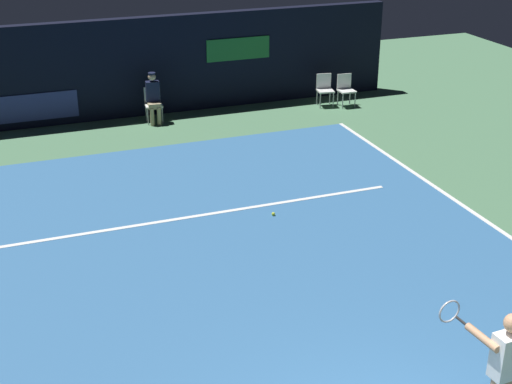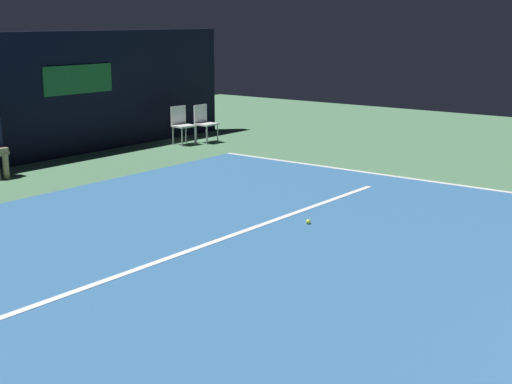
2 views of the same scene
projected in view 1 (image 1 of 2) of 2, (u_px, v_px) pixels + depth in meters
ground_plane at (244, 268)px, 12.34m from camera, size 29.47×29.47×0.00m
court_surface at (244, 268)px, 12.34m from camera, size 9.87×12.37×0.01m
line_sideline_left at (487, 222)px, 13.89m from camera, size 0.10×12.37×0.01m
line_service at (206, 215)px, 14.19m from camera, size 7.70×0.10×0.01m
back_wall at (131, 68)px, 19.36m from camera, size 14.69×0.33×2.60m
tennis_player at (504, 369)px, 8.27m from camera, size 0.67×0.93×1.73m
line_judge_on_chair at (153, 97)px, 19.04m from camera, size 0.47×0.55×1.32m
courtside_chair_near at (346, 88)px, 20.48m from camera, size 0.46×0.43×0.88m
courtside_chair_far at (325, 88)px, 20.50m from camera, size 0.50×0.48×0.88m
tennis_ball at (273, 214)px, 14.14m from camera, size 0.07×0.07×0.07m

